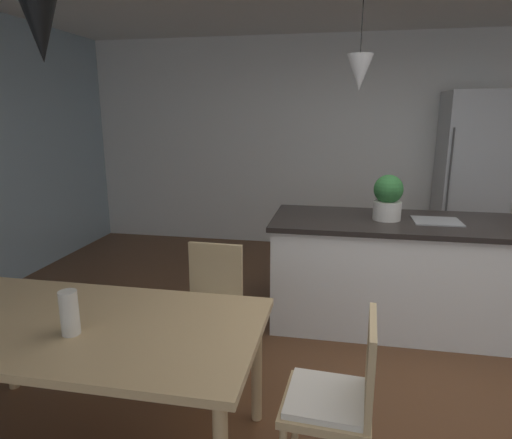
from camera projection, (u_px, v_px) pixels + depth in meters
The scene contains 11 objects.
ground_plane at pixel (445, 401), 2.72m from camera, with size 10.00×8.40×0.04m, color brown.
wall_back_kitchen at pixel (397, 145), 5.51m from camera, with size 10.00×0.12×2.70m, color white.
dining_table at pixel (84, 335), 2.16m from camera, with size 1.76×0.92×0.73m.
chair_far_right at pixel (210, 305), 2.93m from camera, with size 0.41×0.41×0.87m.
chair_kitchen_end at pixel (338, 397), 1.97m from camera, with size 0.43×0.43×0.87m.
kitchen_island at pixel (399, 272), 3.58m from camera, with size 2.09×0.88×0.91m.
refrigerator at pixel (470, 179), 5.07m from camera, with size 0.71×0.67×1.99m.
pendant_over_table at pixel (41, 29), 1.83m from camera, with size 0.16×0.16×0.76m.
pendant_over_island_main at pixel (360, 72), 3.29m from camera, with size 0.20×0.20×0.80m.
potted_plant_on_island at pixel (388, 197), 3.46m from camera, with size 0.23×0.23×0.36m.
vase_on_dining_table at pixel (69, 313), 2.01m from camera, with size 0.08×0.08×0.21m.
Camera 1 is at (-0.72, -2.55, 1.72)m, focal length 30.49 mm.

